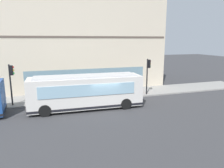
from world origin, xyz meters
name	(u,v)px	position (x,y,z in m)	size (l,w,h in m)	color
ground	(104,109)	(0.00, 0.00, 0.00)	(120.00, 120.00, 0.00)	#38383A
sidewalk_curb	(92,95)	(4.66, 0.00, 0.07)	(4.13, 40.00, 0.15)	gray
building_corner	(81,42)	(11.46, 0.00, 5.88)	(9.53, 20.41, 11.76)	beige
city_bus_nearside	(86,92)	(0.58, 1.47, 1.55)	(2.93, 10.13, 3.07)	silver
traffic_light_near_corner	(148,70)	(3.12, -6.03, 2.92)	(0.32, 0.49, 3.97)	black
traffic_light_down_block	(11,77)	(3.26, 7.85, 2.83)	(0.32, 0.49, 3.84)	black
fire_hydrant	(141,89)	(4.02, -5.70, 0.51)	(0.35, 0.35, 0.74)	red
pedestrian_by_light_pole	(67,86)	(6.10, 2.62, 1.04)	(0.32, 0.32, 1.57)	black
pedestrian_walking_along_curb	(80,90)	(3.62, 1.51, 1.08)	(0.32, 0.32, 1.63)	#99994C
pedestrian_near_hydrant	(92,89)	(3.70, 0.24, 1.07)	(0.32, 0.32, 1.60)	gold
pedestrian_near_building_entrance	(112,87)	(3.82, -2.08, 1.09)	(0.32, 0.32, 1.64)	gold
newspaper_vending_box	(131,86)	(5.72, -5.13, 0.60)	(0.44, 0.42, 0.90)	#BF3F19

